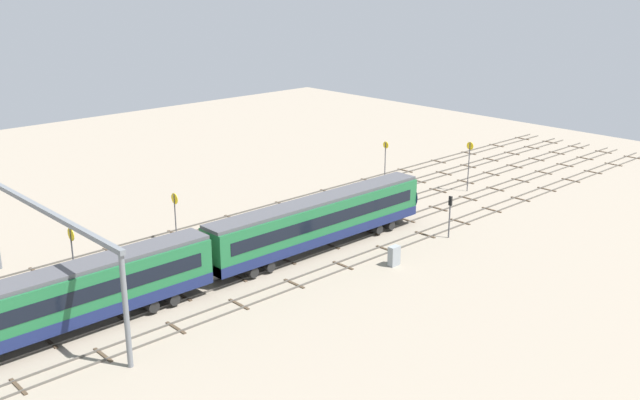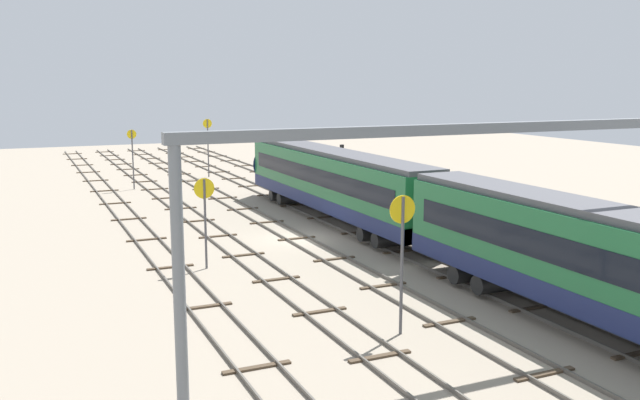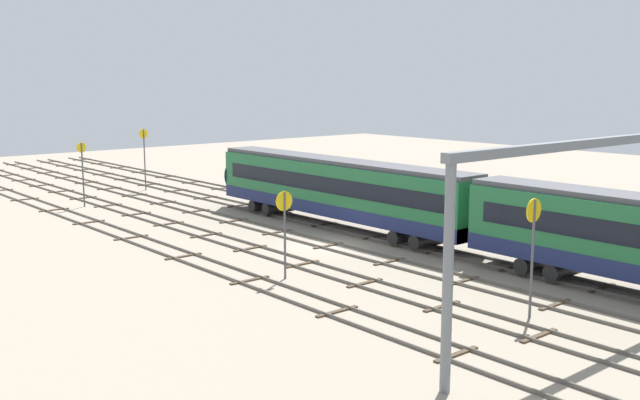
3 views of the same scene
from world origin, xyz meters
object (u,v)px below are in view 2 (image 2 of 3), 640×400
Objects in this scene: speed_sign_distant_end at (402,242)px; signal_light_trackside_departure at (342,161)px; train at (613,272)px; relay_cabinet at (405,197)px; speed_sign_near_foreground at (205,208)px; speed_sign_far_trackside at (132,152)px; speed_sign_mid_trackside at (208,140)px; overhead_gantry at (500,173)px.

signal_light_trackside_departure is at bearing -22.11° from speed_sign_distant_end.
train reaches higher than relay_cabinet.
speed_sign_distant_end is at bearing -160.23° from speed_sign_near_foreground.
speed_sign_far_trackside is 1.28× the size of signal_light_trackside_departure.
speed_sign_mid_trackside reaches higher than speed_sign_near_foreground.
speed_sign_mid_trackside is 9.76m from speed_sign_far_trackside.
speed_sign_near_foreground is 0.88× the size of speed_sign_distant_end.
speed_sign_mid_trackside is 16.36m from signal_light_trackside_departure.
speed_sign_mid_trackside is 46.06m from speed_sign_distant_end.
overhead_gantry is at bearing 177.00° from speed_sign_mid_trackside.
signal_light_trackside_departure reaches higher than relay_cabinet.
signal_light_trackside_departure is at bearing -17.19° from overhead_gantry.
signal_light_trackside_departure is (34.31, -10.61, -3.65)m from overhead_gantry.
train is 19.38m from speed_sign_near_foreground.
train is 49.69m from speed_sign_mid_trackside.
relay_cabinet is (10.41, -18.17, -2.29)m from speed_sign_near_foreground.
speed_sign_mid_trackside is at bearing -3.00° from overhead_gantry.
speed_sign_near_foreground is (14.83, 6.58, -3.22)m from overhead_gantry.
speed_sign_near_foreground is at bearing 23.94° from overhead_gantry.
speed_sign_far_trackside reaches higher than speed_sign_near_foreground.
speed_sign_distant_end is at bearing -175.12° from speed_sign_far_trackside.
relay_cabinet is (26.36, -7.17, -1.77)m from train.
speed_sign_distant_end is at bearing 157.89° from signal_light_trackside_departure.
speed_sign_far_trackside is at bearing 43.73° from relay_cabinet.
speed_sign_distant_end is (-40.60, -3.47, 0.24)m from speed_sign_far_trackside.
signal_light_trackside_departure is at bearing 6.13° from relay_cabinet.
speed_sign_distant_end reaches higher than speed_sign_far_trackside.
speed_sign_far_trackside is at bearing 122.32° from speed_sign_mid_trackside.
overhead_gantry is 28.31m from relay_cabinet.
overhead_gantry is at bearing -172.51° from speed_sign_far_trackside.
train is 5.89m from overhead_gantry.
train is at bearing -145.42° from speed_sign_near_foreground.
train is 35.97m from signal_light_trackside_departure.
speed_sign_near_foreground is 2.66× the size of relay_cabinet.
overhead_gantry is 43.78m from speed_sign_far_trackside.
speed_sign_distant_end is at bearing 174.05° from speed_sign_mid_trackside.
speed_sign_far_trackside is 40.75m from speed_sign_distant_end.
signal_light_trackside_departure is (-14.20, -8.07, -1.00)m from speed_sign_mid_trackside.
overhead_gantry is 16.54m from speed_sign_near_foreground.
overhead_gantry is at bearing -140.52° from speed_sign_distant_end.
relay_cabinet is at bearing -158.77° from speed_sign_mid_trackside.
signal_light_trackside_departure is at bearing -41.43° from speed_sign_near_foreground.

